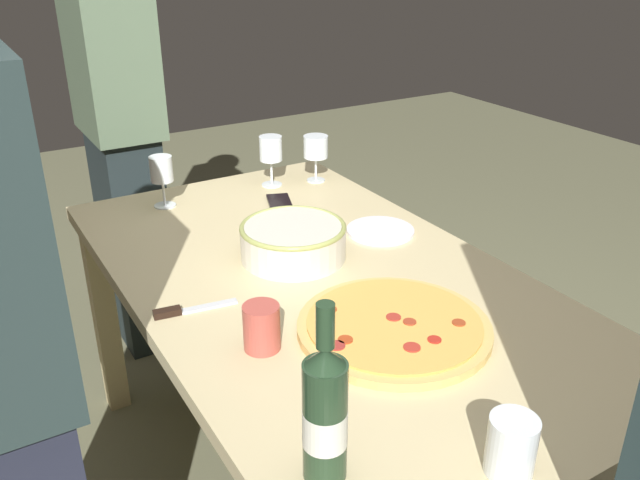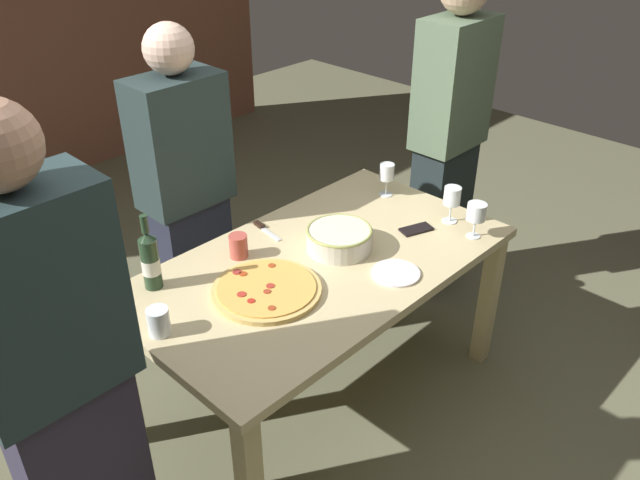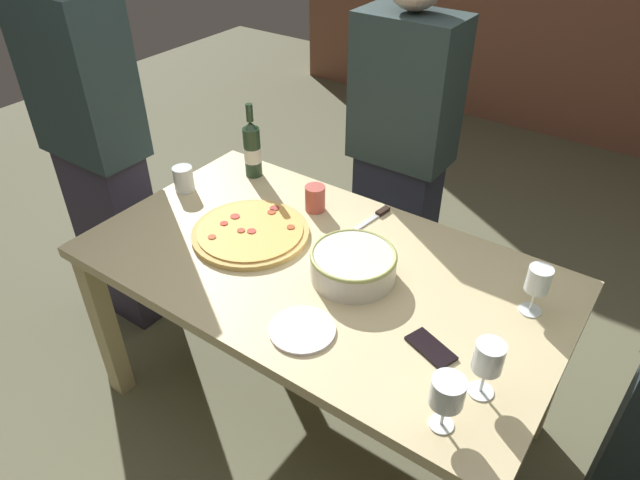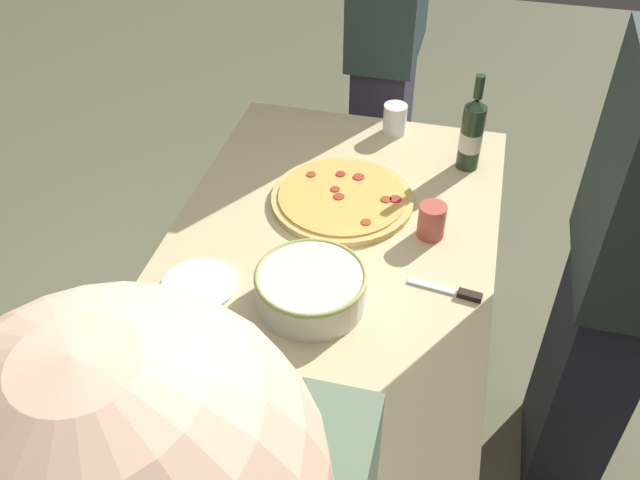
{
  "view_description": "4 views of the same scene",
  "coord_description": "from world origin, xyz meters",
  "px_view_note": "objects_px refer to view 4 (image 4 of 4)",
  "views": [
    {
      "loc": [
        -1.25,
        0.75,
        1.53
      ],
      "look_at": [
        0.0,
        0.0,
        0.85
      ],
      "focal_mm": 37.09,
      "sensor_mm": 36.0,
      "label": 1
    },
    {
      "loc": [
        -1.59,
        -1.54,
        2.19
      ],
      "look_at": [
        0.0,
        0.0,
        0.85
      ],
      "focal_mm": 36.16,
      "sensor_mm": 36.0,
      "label": 2
    },
    {
      "loc": [
        0.86,
        -1.22,
        1.93
      ],
      "look_at": [
        0.0,
        0.0,
        0.85
      ],
      "focal_mm": 31.91,
      "sensor_mm": 36.0,
      "label": 3
    },
    {
      "loc": [
        1.31,
        0.32,
        1.99
      ],
      "look_at": [
        0.0,
        0.0,
        0.85
      ],
      "focal_mm": 39.01,
      "sensor_mm": 36.0,
      "label": 4
    }
  ],
  "objects_px": {
    "serving_bowl": "(311,287)",
    "cup_ceramic": "(432,221)",
    "person_host": "(387,45)",
    "person_guest_left": "(623,270)",
    "wine_glass_by_bottle": "(138,429)",
    "wine_bottle": "(472,133)",
    "wine_glass_far_left": "(77,398)",
    "dining_table": "(320,294)",
    "wine_glass_near_pizza": "(331,477)",
    "cup_amber": "(395,119)",
    "cell_phone": "(207,401)",
    "pizza_knife": "(455,292)",
    "side_plate": "(199,285)",
    "pizza": "(342,198)"
  },
  "relations": [
    {
      "from": "dining_table",
      "to": "pizza",
      "type": "height_order",
      "value": "pizza"
    },
    {
      "from": "cell_phone",
      "to": "person_guest_left",
      "type": "distance_m",
      "value": 1.07
    },
    {
      "from": "dining_table",
      "to": "person_host",
      "type": "relative_size",
      "value": 0.93
    },
    {
      "from": "serving_bowl",
      "to": "side_plate",
      "type": "relative_size",
      "value": 1.43
    },
    {
      "from": "serving_bowl",
      "to": "person_host",
      "type": "distance_m",
      "value": 1.24
    },
    {
      "from": "wine_glass_near_pizza",
      "to": "side_plate",
      "type": "bearing_deg",
      "value": -137.65
    },
    {
      "from": "wine_glass_by_bottle",
      "to": "pizza_knife",
      "type": "bearing_deg",
      "value": 139.16
    },
    {
      "from": "serving_bowl",
      "to": "cup_ceramic",
      "type": "height_order",
      "value": "cup_ceramic"
    },
    {
      "from": "person_guest_left",
      "to": "cup_amber",
      "type": "bearing_deg",
      "value": -50.51
    },
    {
      "from": "wine_bottle",
      "to": "person_host",
      "type": "distance_m",
      "value": 0.65
    },
    {
      "from": "wine_bottle",
      "to": "wine_glass_far_left",
      "type": "relative_size",
      "value": 1.96
    },
    {
      "from": "cup_ceramic",
      "to": "side_plate",
      "type": "height_order",
      "value": "cup_ceramic"
    },
    {
      "from": "dining_table",
      "to": "wine_bottle",
      "type": "relative_size",
      "value": 5.12
    },
    {
      "from": "pizza",
      "to": "wine_glass_by_bottle",
      "type": "bearing_deg",
      "value": -11.31
    },
    {
      "from": "cup_amber",
      "to": "cell_phone",
      "type": "height_order",
      "value": "cup_amber"
    },
    {
      "from": "pizza_knife",
      "to": "person_host",
      "type": "relative_size",
      "value": 0.11
    },
    {
      "from": "pizza",
      "to": "person_guest_left",
      "type": "bearing_deg",
      "value": 76.18
    },
    {
      "from": "serving_bowl",
      "to": "cup_amber",
      "type": "xyz_separation_m",
      "value": [
        -0.84,
        0.07,
        -0.0
      ]
    },
    {
      "from": "wine_bottle",
      "to": "cup_amber",
      "type": "distance_m",
      "value": 0.3
    },
    {
      "from": "wine_glass_by_bottle",
      "to": "pizza_knife",
      "type": "height_order",
      "value": "wine_glass_by_bottle"
    },
    {
      "from": "side_plate",
      "to": "pizza_knife",
      "type": "distance_m",
      "value": 0.65
    },
    {
      "from": "side_plate",
      "to": "cell_phone",
      "type": "height_order",
      "value": "same"
    },
    {
      "from": "pizza",
      "to": "person_host",
      "type": "relative_size",
      "value": 0.24
    },
    {
      "from": "wine_glass_by_bottle",
      "to": "person_guest_left",
      "type": "xyz_separation_m",
      "value": [
        -0.76,
        0.95,
        -0.06
      ]
    },
    {
      "from": "wine_glass_by_bottle",
      "to": "cup_ceramic",
      "type": "relative_size",
      "value": 1.71
    },
    {
      "from": "wine_bottle",
      "to": "side_plate",
      "type": "height_order",
      "value": "wine_bottle"
    },
    {
      "from": "wine_glass_near_pizza",
      "to": "wine_glass_by_bottle",
      "type": "bearing_deg",
      "value": -90.61
    },
    {
      "from": "serving_bowl",
      "to": "wine_bottle",
      "type": "distance_m",
      "value": 0.77
    },
    {
      "from": "person_host",
      "to": "person_guest_left",
      "type": "relative_size",
      "value": 1.07
    },
    {
      "from": "cup_ceramic",
      "to": "cup_amber",
      "type": "bearing_deg",
      "value": -160.19
    },
    {
      "from": "wine_bottle",
      "to": "pizza_knife",
      "type": "height_order",
      "value": "wine_bottle"
    },
    {
      "from": "serving_bowl",
      "to": "wine_glass_near_pizza",
      "type": "distance_m",
      "value": 0.55
    },
    {
      "from": "wine_glass_far_left",
      "to": "pizza_knife",
      "type": "xyz_separation_m",
      "value": [
        -0.6,
        0.7,
        -0.11
      ]
    },
    {
      "from": "serving_bowl",
      "to": "pizza_knife",
      "type": "height_order",
      "value": "serving_bowl"
    },
    {
      "from": "person_host",
      "to": "person_guest_left",
      "type": "distance_m",
      "value": 1.27
    },
    {
      "from": "wine_glass_by_bottle",
      "to": "person_guest_left",
      "type": "height_order",
      "value": "person_guest_left"
    },
    {
      "from": "wine_glass_far_left",
      "to": "pizza_knife",
      "type": "distance_m",
      "value": 0.92
    },
    {
      "from": "serving_bowl",
      "to": "side_plate",
      "type": "xyz_separation_m",
      "value": [
        0.01,
        -0.29,
        -0.05
      ]
    },
    {
      "from": "cup_amber",
      "to": "side_plate",
      "type": "height_order",
      "value": "cup_amber"
    },
    {
      "from": "pizza",
      "to": "serving_bowl",
      "type": "distance_m",
      "value": 0.43
    },
    {
      "from": "cup_ceramic",
      "to": "cell_phone",
      "type": "relative_size",
      "value": 0.69
    },
    {
      "from": "wine_glass_near_pizza",
      "to": "cup_amber",
      "type": "height_order",
      "value": "wine_glass_near_pizza"
    },
    {
      "from": "serving_bowl",
      "to": "side_plate",
      "type": "distance_m",
      "value": 0.3
    },
    {
      "from": "wine_glass_far_left",
      "to": "person_guest_left",
      "type": "relative_size",
      "value": 0.1
    },
    {
      "from": "cup_amber",
      "to": "person_host",
      "type": "distance_m",
      "value": 0.42
    },
    {
      "from": "dining_table",
      "to": "wine_glass_far_left",
      "type": "bearing_deg",
      "value": -29.73
    },
    {
      "from": "pizza",
      "to": "wine_bottle",
      "type": "bearing_deg",
      "value": 128.89
    },
    {
      "from": "wine_bottle",
      "to": "wine_glass_far_left",
      "type": "bearing_deg",
      "value": -29.99
    },
    {
      "from": "pizza_knife",
      "to": "cup_ceramic",
      "type": "bearing_deg",
      "value": -157.62
    },
    {
      "from": "wine_glass_near_pizza",
      "to": "pizza_knife",
      "type": "height_order",
      "value": "wine_glass_near_pizza"
    }
  ]
}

